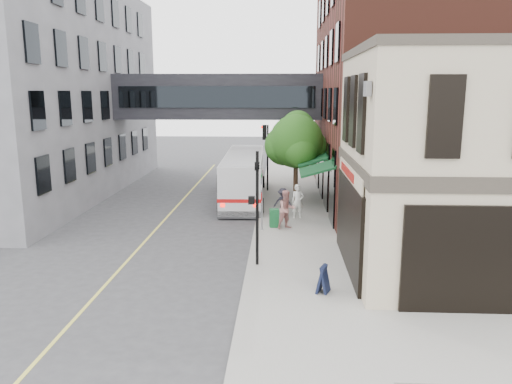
# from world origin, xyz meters

# --- Properties ---
(ground) EXTENTS (120.00, 120.00, 0.00)m
(ground) POSITION_xyz_m (0.00, 0.00, 0.00)
(ground) COLOR #38383A
(ground) RESTS_ON ground
(sidewalk_main) EXTENTS (4.00, 60.00, 0.15)m
(sidewalk_main) POSITION_xyz_m (2.00, 14.00, 0.07)
(sidewalk_main) COLOR gray
(sidewalk_main) RESTS_ON ground
(corner_building) EXTENTS (10.19, 8.12, 8.45)m
(corner_building) POSITION_xyz_m (8.97, 2.00, 4.21)
(corner_building) COLOR #C2B794
(corner_building) RESTS_ON ground
(brick_building) EXTENTS (13.76, 18.00, 14.00)m
(brick_building) POSITION_xyz_m (9.98, 15.00, 6.99)
(brick_building) COLOR #4B2117
(brick_building) RESTS_ON ground
(opposite_building) EXTENTS (14.00, 24.00, 14.00)m
(opposite_building) POSITION_xyz_m (-17.00, 16.00, 7.00)
(opposite_building) COLOR slate
(opposite_building) RESTS_ON ground
(skyway_bridge) EXTENTS (14.00, 3.18, 3.00)m
(skyway_bridge) POSITION_xyz_m (-3.00, 18.00, 6.50)
(skyway_bridge) COLOR black
(skyway_bridge) RESTS_ON ground
(traffic_signal_near) EXTENTS (0.44, 0.22, 4.60)m
(traffic_signal_near) POSITION_xyz_m (0.37, 2.00, 2.98)
(traffic_signal_near) COLOR black
(traffic_signal_near) RESTS_ON sidewalk_main
(traffic_signal_far) EXTENTS (0.53, 0.28, 4.50)m
(traffic_signal_far) POSITION_xyz_m (0.26, 17.00, 3.34)
(traffic_signal_far) COLOR black
(traffic_signal_far) RESTS_ON sidewalk_main
(street_sign_pole) EXTENTS (0.08, 0.75, 3.00)m
(street_sign_pole) POSITION_xyz_m (0.39, 7.00, 1.93)
(street_sign_pole) COLOR gray
(street_sign_pole) RESTS_ON sidewalk_main
(street_tree) EXTENTS (3.80, 3.20, 5.60)m
(street_tree) POSITION_xyz_m (2.19, 13.22, 3.91)
(street_tree) COLOR #382619
(street_tree) RESTS_ON sidewalk_main
(lane_marking) EXTENTS (0.12, 40.00, 0.01)m
(lane_marking) POSITION_xyz_m (-5.00, 10.00, 0.01)
(lane_marking) COLOR #D8CC4C
(lane_marking) RESTS_ON ground
(bus) EXTENTS (2.84, 10.84, 2.90)m
(bus) POSITION_xyz_m (-1.07, 14.70, 1.63)
(bus) COLOR silver
(bus) RESTS_ON ground
(pedestrian_a) EXTENTS (0.71, 0.50, 1.84)m
(pedestrian_a) POSITION_xyz_m (2.22, 9.45, 1.07)
(pedestrian_a) COLOR white
(pedestrian_a) RESTS_ON sidewalk_main
(pedestrian_b) EXTENTS (1.18, 1.10, 1.95)m
(pedestrian_b) POSITION_xyz_m (1.61, 7.31, 1.12)
(pedestrian_b) COLOR tan
(pedestrian_b) RESTS_ON sidewalk_main
(pedestrian_c) EXTENTS (1.12, 0.75, 1.61)m
(pedestrian_c) POSITION_xyz_m (1.44, 9.56, 0.96)
(pedestrian_c) COLOR black
(pedestrian_c) RESTS_ON sidewalk_main
(newspaper_box) EXTENTS (0.51, 0.46, 0.91)m
(newspaper_box) POSITION_xyz_m (0.99, 7.62, 0.61)
(newspaper_box) COLOR #14592B
(newspaper_box) RESTS_ON sidewalk_main
(sandwich_board) EXTENTS (0.52, 0.62, 0.95)m
(sandwich_board) POSITION_xyz_m (2.78, -0.68, 0.63)
(sandwich_board) COLOR black
(sandwich_board) RESTS_ON sidewalk_main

